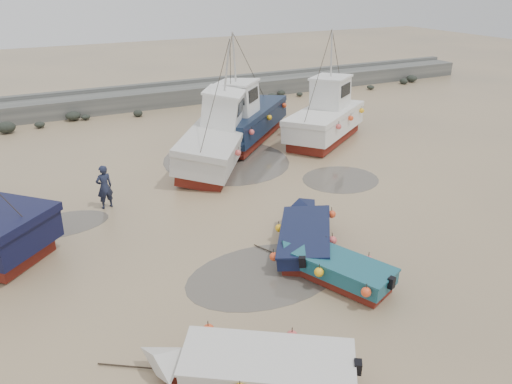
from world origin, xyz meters
TOP-DOWN VIEW (x-y plane):
  - ground at (0.00, 0.00)m, footprint 120.00×120.00m
  - seawall at (0.05, 21.99)m, footprint 60.00×4.92m
  - puddle_a at (-2.24, -1.79)m, footprint 5.41×5.41m
  - puddle_b at (4.86, 3.89)m, footprint 3.76×3.76m
  - puddle_c at (-7.80, 4.99)m, footprint 3.72×3.72m
  - puddle_d at (0.98, 8.79)m, footprint 6.55×6.55m
  - dinghy_0 at (-4.64, -5.73)m, footprint 5.77×4.19m
  - dinghy_1 at (0.03, -0.74)m, footprint 4.17×5.58m
  - dinghy_2 at (-0.39, -3.03)m, footprint 2.81×5.15m
  - cabin_boat_1 at (0.54, 9.06)m, footprint 7.24×9.54m
  - cabin_boat_2 at (3.04, 11.05)m, footprint 8.84×8.57m
  - cabin_boat_3 at (7.97, 9.53)m, footprint 8.50×6.37m
  - person at (-5.84, 5.75)m, footprint 0.78×0.60m

SIDE VIEW (x-z plane):
  - ground at x=0.00m, z-range 0.00..0.00m
  - person at x=-5.84m, z-range -0.95..0.95m
  - puddle_a at x=-2.24m, z-range 0.00..0.01m
  - puddle_b at x=4.86m, z-range 0.00..0.01m
  - puddle_c at x=-7.80m, z-range 0.00..0.01m
  - puddle_d at x=0.98m, z-range 0.00..0.01m
  - dinghy_0 at x=-4.64m, z-range -0.17..1.25m
  - dinghy_1 at x=0.03m, z-range -0.17..1.26m
  - dinghy_2 at x=-0.39m, z-range -0.15..1.27m
  - seawall at x=0.05m, z-range -0.12..1.38m
  - cabin_boat_2 at x=3.04m, z-range -1.80..4.42m
  - cabin_boat_1 at x=0.54m, z-range -1.79..4.43m
  - cabin_boat_3 at x=7.97m, z-range -1.74..4.48m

